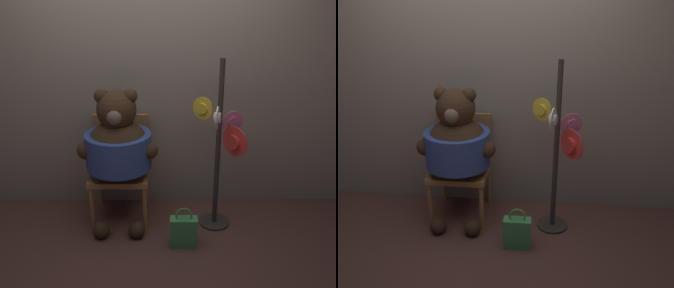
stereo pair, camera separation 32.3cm
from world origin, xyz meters
The scene contains 6 objects.
ground_plane centered at (0.00, 0.00, 0.00)m, with size 14.00×14.00×0.00m, color brown.
wall_back centered at (0.00, 0.67, 1.21)m, with size 8.00×0.10×2.43m.
chair centered at (-0.28, 0.41, 0.53)m, with size 0.53×0.52×0.95m.
teddy_bear centered at (-0.27, 0.24, 0.77)m, with size 0.69×0.62×1.28m.
hat_display_rack centered at (0.61, 0.17, 0.74)m, with size 0.42×0.42×1.53m.
handbag_on_ground centered at (0.29, -0.13, 0.14)m, with size 0.23×0.10×0.37m.
Camera 1 is at (0.14, -2.76, 2.04)m, focal length 40.00 mm.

